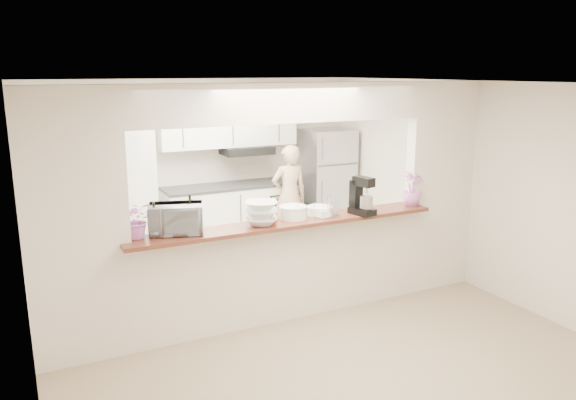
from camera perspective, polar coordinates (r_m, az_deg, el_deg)
floor at (r=6.23m, az=-0.21°, el=-11.79°), size 6.00×6.00×0.00m
tile_overlay at (r=7.54m, az=-5.51°, el=-7.28°), size 5.00×2.90×0.01m
partition at (r=5.76m, az=-0.23°, el=1.70°), size 5.00×0.15×2.50m
bar_counter at (r=6.01m, az=-0.20°, el=-6.82°), size 3.40×0.38×1.09m
kitchen_cabinets at (r=8.29m, az=-9.80°, el=1.43°), size 3.15×0.62×2.25m
refrigerator at (r=9.13m, az=3.90°, el=1.87°), size 0.75×0.70×1.70m
flower_left at (r=5.38m, az=-15.13°, el=-1.96°), size 0.37×0.34×0.35m
wine_bottle_a at (r=5.41m, az=-13.39°, el=-2.31°), size 0.06×0.06×0.32m
wine_bottle_b at (r=5.53m, az=-9.88°, el=-1.66°), size 0.07×0.07×0.36m
toaster_oven at (r=5.47m, az=-11.32°, el=-1.89°), size 0.59×0.48×0.28m
serving_bowls at (r=5.66m, az=-2.72°, el=-1.37°), size 0.43×0.43×0.24m
plate_stack_a at (r=5.91m, az=0.52°, el=-1.25°), size 0.30×0.30×0.13m
plate_stack_b at (r=6.06m, az=3.21°, el=-1.09°), size 0.27×0.27×0.10m
red_bowl at (r=5.85m, az=-1.89°, el=-1.70°), size 0.16×0.16×0.07m
tan_bowl at (r=6.10m, az=2.81°, el=-1.14°), size 0.15×0.15×0.07m
utensil_caddy at (r=5.98m, az=3.91°, el=-0.76°), size 0.29×0.22×0.24m
stand_mixer at (r=6.11m, az=7.48°, el=0.26°), size 0.23×0.31×0.41m
flower_right at (r=6.61m, az=12.51°, el=1.17°), size 0.26×0.26×0.40m
person at (r=8.45m, az=0.12°, el=0.40°), size 0.58×0.39×1.53m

